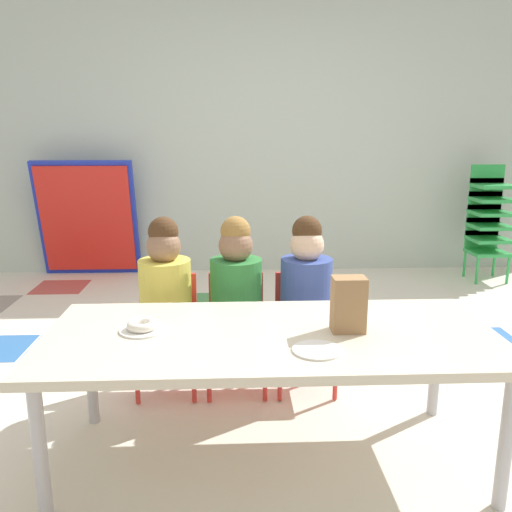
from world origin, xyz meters
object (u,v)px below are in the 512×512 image
object	(u,v)px
kid_chair_green_stack	(488,217)
paper_plate_near_edge	(142,330)
seated_child_near_camera	(166,290)
paper_bag_brown	(349,304)
paper_plate_center_table	(317,350)
donut_powdered_on_plate	(142,325)
seated_child_far_right	(306,288)
seated_child_middle_seat	(236,289)
folded_activity_table	(87,219)
craft_table	(271,343)

from	to	relation	value
kid_chair_green_stack	paper_plate_near_edge	distance (m)	3.75
seated_child_near_camera	paper_bag_brown	size ratio (longest dim) A/B	4.17
paper_plate_center_table	donut_powdered_on_plate	xyz separation A→B (m)	(-0.66, 0.23, 0.02)
paper_plate_near_edge	seated_child_far_right	bearing A→B (deg)	38.52
seated_child_far_right	donut_powdered_on_plate	bearing A→B (deg)	-141.48
seated_child_middle_seat	paper_plate_near_edge	size ratio (longest dim) A/B	5.10
seated_child_far_right	kid_chair_green_stack	world-z (taller)	kid_chair_green_stack
paper_plate_near_edge	folded_activity_table	bearing A→B (deg)	108.55
paper_bag_brown	seated_child_middle_seat	bearing A→B (deg)	125.24
kid_chair_green_stack	folded_activity_table	world-z (taller)	folded_activity_table
seated_child_near_camera	kid_chair_green_stack	distance (m)	3.35
seated_child_middle_seat	folded_activity_table	bearing A→B (deg)	120.09
seated_child_far_right	craft_table	bearing A→B (deg)	-109.70
kid_chair_green_stack	paper_plate_near_edge	bearing A→B (deg)	-135.28
folded_activity_table	paper_plate_center_table	size ratio (longest dim) A/B	6.04
seated_child_near_camera	paper_plate_center_table	bearing A→B (deg)	-51.67
seated_child_near_camera	seated_child_middle_seat	world-z (taller)	same
craft_table	donut_powdered_on_plate	bearing A→B (deg)	175.73
paper_bag_brown	donut_powdered_on_plate	bearing A→B (deg)	177.50
seated_child_near_camera	paper_plate_center_table	xyz separation A→B (m)	(0.64, -0.81, 0.01)
folded_activity_table	craft_table	bearing A→B (deg)	-63.29
paper_bag_brown	seated_child_near_camera	bearing A→B (deg)	142.04
seated_child_middle_seat	folded_activity_table	xyz separation A→B (m)	(-1.35, 2.34, -0.02)
craft_table	seated_child_far_right	world-z (taller)	seated_child_far_right
seated_child_far_right	donut_powdered_on_plate	world-z (taller)	seated_child_far_right
paper_bag_brown	craft_table	bearing A→B (deg)	-179.54
craft_table	paper_bag_brown	world-z (taller)	paper_bag_brown
seated_child_near_camera	paper_plate_center_table	world-z (taller)	seated_child_near_camera
seated_child_far_right	paper_plate_near_edge	size ratio (longest dim) A/B	5.10
seated_child_far_right	folded_activity_table	bearing A→B (deg)	126.18
seated_child_near_camera	folded_activity_table	bearing A→B (deg)	113.16
folded_activity_table	donut_powdered_on_plate	distance (m)	3.08
seated_child_near_camera	kid_chair_green_stack	xyz separation A→B (m)	(2.64, 2.06, 0.02)
paper_plate_near_edge	paper_plate_center_table	distance (m)	0.70
donut_powdered_on_plate	paper_plate_center_table	bearing A→B (deg)	-18.99
kid_chair_green_stack	paper_plate_center_table	xyz separation A→B (m)	(-2.01, -2.87, -0.01)
seated_child_far_right	kid_chair_green_stack	xyz separation A→B (m)	(1.94, 2.06, 0.02)
craft_table	paper_plate_center_table	world-z (taller)	paper_plate_center_table
craft_table	folded_activity_table	world-z (taller)	folded_activity_table
seated_child_far_right	paper_bag_brown	distance (m)	0.63
folded_activity_table	paper_plate_near_edge	world-z (taller)	folded_activity_table
paper_plate_center_table	folded_activity_table	bearing A→B (deg)	117.52
craft_table	seated_child_far_right	size ratio (longest dim) A/B	1.93
paper_bag_brown	kid_chair_green_stack	bearing A→B (deg)	55.27
paper_bag_brown	paper_plate_near_edge	size ratio (longest dim) A/B	1.22
kid_chair_green_stack	paper_plate_center_table	distance (m)	3.50
paper_bag_brown	folded_activity_table	bearing A→B (deg)	121.22
paper_plate_center_table	seated_child_near_camera	bearing A→B (deg)	128.33
seated_child_far_right	seated_child_near_camera	bearing A→B (deg)	180.00
paper_bag_brown	paper_plate_center_table	distance (m)	0.27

